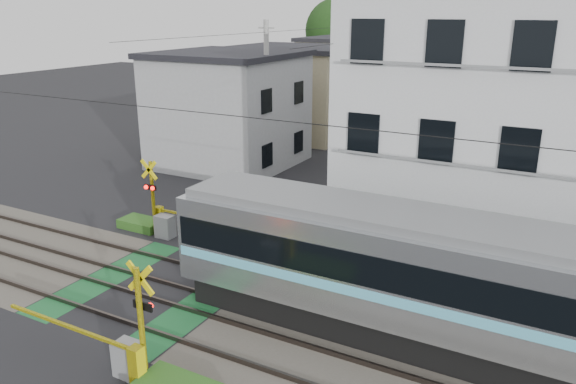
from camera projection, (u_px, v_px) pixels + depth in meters
The scene contains 11 objects.
ground at pixel (152, 290), 17.78m from camera, with size 120.00×120.00×0.00m, color black.
track_bed at pixel (152, 289), 17.77m from camera, with size 120.00×120.00×0.14m.
crossing_signal_near at pixel (129, 352), 13.33m from camera, with size 4.74×0.65×3.09m.
crossing_signal_far at pixel (164, 219), 21.78m from camera, with size 4.74×0.65×3.09m.
apartment_block at pixel (499, 120), 20.41m from camera, with size 10.20×8.36×9.30m.
houses_row at pixel (409, 90), 38.31m from camera, with size 22.07×31.35×6.80m.
tree_hill at pixel (481, 37), 56.24m from camera, with size 40.00×12.96×11.78m.
catenary at pixel (327, 211), 13.94m from camera, with size 60.00×5.04×7.00m.
utility_poles at pixel (377, 81), 36.21m from camera, with size 7.90×42.00×8.00m.
pedestrian at pixel (438, 114), 42.59m from camera, with size 0.66×0.43×1.81m, color black.
weed_patches at pixel (195, 299), 16.85m from camera, with size 10.25×8.80×0.40m.
Camera 1 is at (11.39, -11.95, 8.48)m, focal length 35.00 mm.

